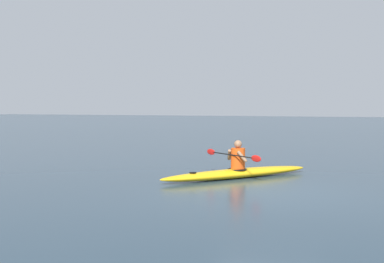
# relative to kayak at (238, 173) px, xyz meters

# --- Properties ---
(ground_plane) EXTENTS (160.00, 160.00, 0.00)m
(ground_plane) POSITION_rel_kayak_xyz_m (-1.23, 1.96, -0.13)
(ground_plane) COLOR #283D4C
(kayak) EXTENTS (3.35, 4.14, 0.25)m
(kayak) POSITION_rel_kayak_xyz_m (0.00, 0.00, 0.00)
(kayak) COLOR #EAB214
(kayak) RESTS_ON ground
(kayaker) EXTENTS (1.99, 1.53, 0.78)m
(kayaker) POSITION_rel_kayak_xyz_m (0.01, 0.01, 0.45)
(kayaker) COLOR #E04C14
(kayaker) RESTS_ON kayak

